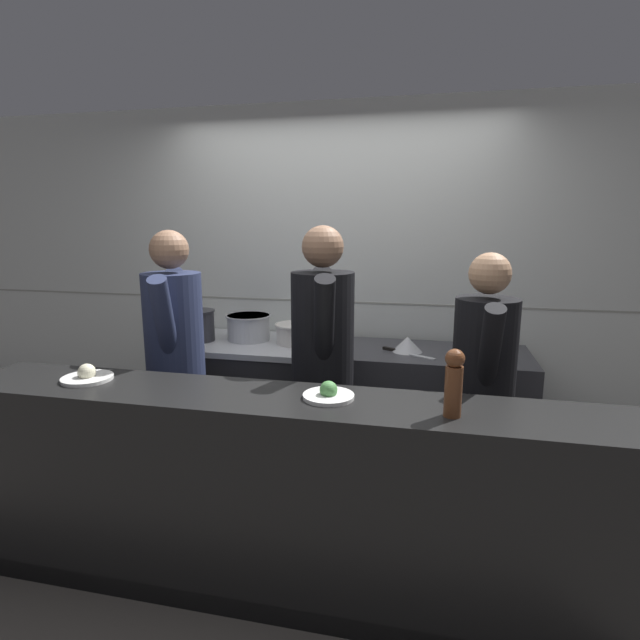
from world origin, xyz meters
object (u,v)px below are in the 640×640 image
(mixing_bowl_steel, at_px, (407,344))
(chef_sous, at_px, (323,363))
(pepper_mill, at_px, (454,381))
(plated_dish_main, at_px, (87,376))
(chefs_knife, at_px, (403,352))
(plated_dish_appetiser, at_px, (329,394))
(braising_pot, at_px, (297,333))
(chef_line, at_px, (482,388))
(sauce_pot, at_px, (249,327))
(stock_pot, at_px, (198,325))
(oven_range, at_px, (250,400))
(chef_head_cook, at_px, (175,357))

(mixing_bowl_steel, height_order, chef_sous, chef_sous)
(chef_sous, bearing_deg, pepper_mill, -59.58)
(pepper_mill, bearing_deg, plated_dish_main, 177.24)
(mixing_bowl_steel, height_order, plated_dish_main, plated_dish_main)
(chefs_knife, bearing_deg, plated_dish_appetiser, -102.71)
(braising_pot, xyz_separation_m, mixing_bowl_steel, (0.78, -0.05, -0.03))
(mixing_bowl_steel, height_order, chef_line, chef_line)
(sauce_pot, xyz_separation_m, mixing_bowl_steel, (1.15, -0.08, -0.05))
(plated_dish_main, relative_size, plated_dish_appetiser, 1.06)
(sauce_pot, distance_m, plated_dish_appetiser, 1.57)
(plated_dish_appetiser, distance_m, pepper_mill, 0.55)
(chef_line, bearing_deg, stock_pot, 161.65)
(braising_pot, relative_size, chef_line, 0.20)
(sauce_pot, bearing_deg, oven_range, -73.69)
(plated_dish_appetiser, bearing_deg, pepper_mill, -10.11)
(stock_pot, distance_m, plated_dish_main, 1.21)
(plated_dish_appetiser, bearing_deg, plated_dish_main, -179.53)
(oven_range, height_order, braising_pot, braising_pot)
(plated_dish_appetiser, height_order, pepper_mill, pepper_mill)
(oven_range, bearing_deg, chef_line, -23.59)
(chefs_knife, xyz_separation_m, chef_line, (0.45, -0.60, -0.01))
(chefs_knife, xyz_separation_m, chef_sous, (-0.42, -0.57, 0.06))
(plated_dish_appetiser, bearing_deg, mixing_bowl_steel, 76.87)
(oven_range, xyz_separation_m, pepper_mill, (1.38, -1.35, 0.68))
(mixing_bowl_steel, relative_size, chef_sous, 0.12)
(oven_range, distance_m, sauce_pot, 0.55)
(oven_range, height_order, plated_dish_appetiser, plated_dish_appetiser)
(stock_pot, xyz_separation_m, mixing_bowl_steel, (1.50, 0.03, -0.07))
(stock_pot, height_order, pepper_mill, pepper_mill)
(sauce_pot, bearing_deg, chefs_knife, -6.78)
(chef_sous, bearing_deg, oven_range, 122.39)
(stock_pot, relative_size, plated_dish_main, 1.01)
(stock_pot, bearing_deg, plated_dish_appetiser, -44.64)
(plated_dish_appetiser, bearing_deg, chef_head_cook, 151.31)
(chefs_knife, bearing_deg, chef_head_cook, -155.97)
(chef_line, bearing_deg, plated_dish_main, -163.47)
(mixing_bowl_steel, distance_m, plated_dish_main, 1.95)
(oven_range, distance_m, stock_pot, 0.67)
(plated_dish_main, bearing_deg, braising_pot, 60.73)
(sauce_pot, relative_size, plated_dish_appetiser, 1.42)
(plated_dish_main, xyz_separation_m, pepper_mill, (1.75, -0.08, 0.13))
(chef_head_cook, bearing_deg, chef_line, -16.79)
(braising_pot, relative_size, chef_sous, 0.18)
(stock_pot, height_order, chefs_knife, stock_pot)
(chef_head_cook, bearing_deg, plated_dish_main, -121.06)
(plated_dish_appetiser, bearing_deg, braising_pot, 111.04)
(stock_pot, relative_size, braising_pot, 0.79)
(oven_range, bearing_deg, mixing_bowl_steel, -1.53)
(oven_range, height_order, chef_line, chef_line)
(plated_dish_main, bearing_deg, pepper_mill, -2.76)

